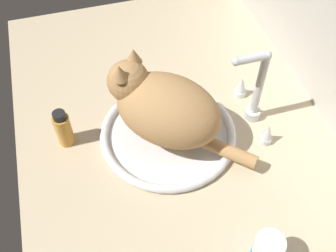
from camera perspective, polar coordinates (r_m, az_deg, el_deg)
The scene contains 7 objects.
countertop at distance 104.67cm, azimuth 0.55°, elevation -0.67°, with size 114.24×77.76×3.00cm, color #CCB793.
backsplash_wall at distance 106.76cm, azimuth 22.08°, elevation 10.13°, with size 114.24×2.40×39.31cm, color beige.
sink_basin at distance 101.00cm, azimuth 0.00°, elevation -1.09°, with size 34.12×34.12×2.16cm.
faucet at distance 101.50cm, azimuth 12.16°, elevation 4.28°, with size 19.72×10.46×22.34cm.
cat at distance 94.11cm, azimuth -0.92°, elevation 2.86°, with size 32.44×33.17×19.79cm.
amber_bottle at distance 99.96cm, azimuth -14.58°, elevation -0.37°, with size 4.05×4.05×10.79cm.
pill_bottle at distance 84.66cm, azimuth 13.72°, elevation -16.90°, with size 5.84×5.84×9.01cm.
Camera 1 is at (61.58, -18.76, 84.03)cm, focal length 43.10 mm.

